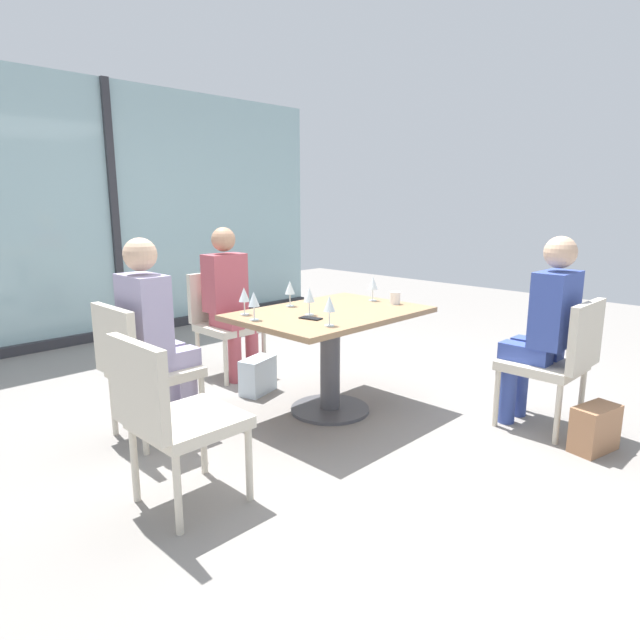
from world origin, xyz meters
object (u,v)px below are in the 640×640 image
at_px(wine_glass_0, 329,305).
at_px(wine_glass_3, 290,288).
at_px(wine_glass_4, 373,284).
at_px(person_front_right, 544,323).
at_px(handbag_1, 595,428).
at_px(wine_glass_1, 254,300).
at_px(coffee_cup, 395,298).
at_px(chair_near_window, 223,317).
at_px(person_far_left, 154,328).
at_px(handbag_0, 258,376).
at_px(wine_glass_5, 309,296).
at_px(chair_far_left, 140,364).
at_px(chair_side_end, 170,413).
at_px(cell_phone_on_table, 311,318).
at_px(person_near_window, 230,295).
at_px(dining_table_main, 330,336).
at_px(wine_glass_2, 244,295).
at_px(chair_front_right, 558,357).

distance_m(wine_glass_0, wine_glass_3, 0.68).
bearing_deg(wine_glass_4, person_front_right, -77.13).
height_order(wine_glass_4, handbag_1, wine_glass_4).
bearing_deg(wine_glass_1, wine_glass_3, 21.16).
height_order(person_front_right, coffee_cup, person_front_right).
height_order(wine_glass_0, wine_glass_1, same).
bearing_deg(coffee_cup, chair_near_window, 110.00).
relative_size(person_far_left, handbag_0, 4.20).
bearing_deg(wine_glass_0, wine_glass_5, 66.39).
relative_size(chair_far_left, wine_glass_5, 4.70).
bearing_deg(handbag_0, chair_side_end, -159.27).
height_order(person_far_left, coffee_cup, person_far_left).
distance_m(wine_glass_4, handbag_1, 1.77).
height_order(coffee_cup, handbag_0, coffee_cup).
distance_m(chair_far_left, person_far_left, 0.23).
height_order(person_far_left, cell_phone_on_table, person_far_left).
distance_m(chair_side_end, wine_glass_3, 1.56).
xyz_separation_m(person_near_window, person_far_left, (-1.05, -0.66, 0.00)).
bearing_deg(person_near_window, coffee_cup, -68.50).
distance_m(wine_glass_3, cell_phone_on_table, 0.47).
xyz_separation_m(dining_table_main, wine_glass_5, (-0.20, 0.00, 0.31)).
xyz_separation_m(chair_near_window, wine_glass_4, (0.51, -1.23, 0.37)).
relative_size(chair_near_window, handbag_1, 2.90).
relative_size(chair_far_left, chair_side_end, 1.00).
xyz_separation_m(person_near_window, cell_phone_on_table, (-0.28, -1.25, 0.03)).
xyz_separation_m(wine_glass_1, wine_glass_2, (0.06, 0.18, 0.00)).
relative_size(coffee_cup, handbag_0, 0.30).
relative_size(chair_far_left, wine_glass_3, 4.70).
height_order(person_front_right, person_far_left, same).
bearing_deg(wine_glass_3, person_front_right, -59.81).
height_order(chair_side_end, handbag_1, chair_side_end).
bearing_deg(handbag_1, chair_side_end, 162.01).
height_order(chair_near_window, person_front_right, person_front_right).
relative_size(dining_table_main, person_near_window, 1.02).
height_order(chair_front_right, person_far_left, person_far_left).
distance_m(chair_near_window, coffee_cup, 1.55).
bearing_deg(handbag_0, cell_phone_on_table, -117.84).
bearing_deg(cell_phone_on_table, wine_glass_0, -117.90).
xyz_separation_m(person_near_window, wine_glass_3, (-0.08, -0.84, 0.16)).
relative_size(wine_glass_1, wine_glass_5, 1.00).
relative_size(person_far_left, wine_glass_2, 6.81).
relative_size(person_near_window, wine_glass_5, 6.81).
xyz_separation_m(dining_table_main, coffee_cup, (0.52, -0.16, 0.23)).
relative_size(chair_side_end, wine_glass_2, 4.70).
height_order(dining_table_main, wine_glass_3, wine_glass_3).
relative_size(wine_glass_2, handbag_1, 0.62).
distance_m(wine_glass_1, handbag_0, 0.99).
bearing_deg(handbag_0, wine_glass_2, -153.56).
relative_size(chair_near_window, person_front_right, 0.69).
height_order(chair_side_end, wine_glass_5, wine_glass_5).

